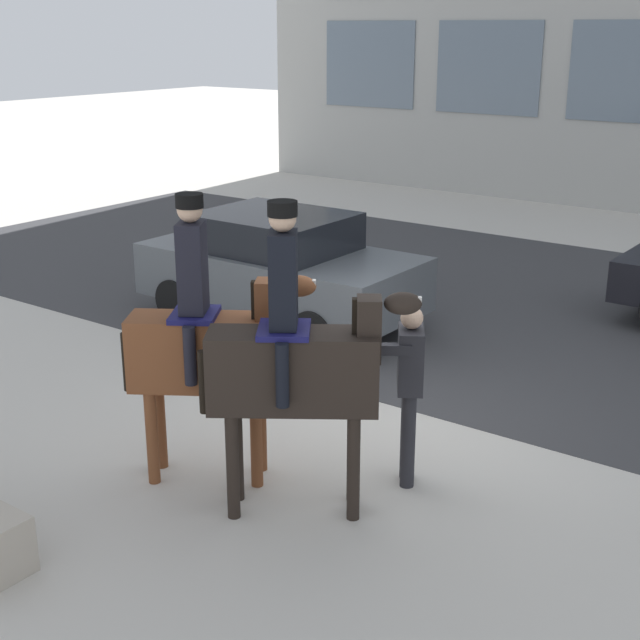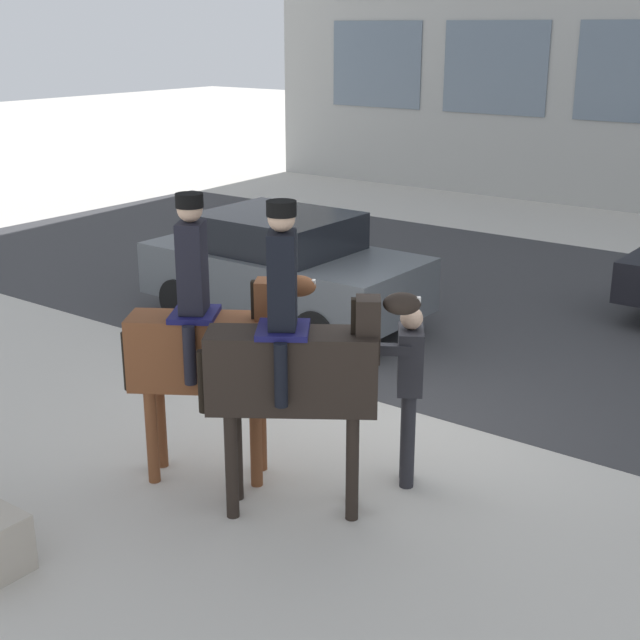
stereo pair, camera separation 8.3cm
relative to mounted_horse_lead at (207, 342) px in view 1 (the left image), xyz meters
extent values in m
plane|color=beige|center=(0.52, 1.87, -1.33)|extent=(80.00, 80.00, 0.00)
cube|color=#38383A|center=(0.52, 6.62, -1.32)|extent=(22.97, 8.50, 0.01)
cube|color=slate|center=(-7.90, 14.70, 1.73)|extent=(2.70, 0.02, 2.16)
cube|color=slate|center=(-4.53, 14.70, 1.73)|extent=(2.70, 0.02, 2.16)
cube|color=slate|center=(-1.16, 14.70, 1.73)|extent=(2.70, 0.02, 2.16)
cube|color=brown|center=(-0.03, -0.02, -0.10)|extent=(1.35, 1.08, 0.66)
cylinder|color=brown|center=(0.29, 0.37, -0.88)|extent=(0.11, 0.11, 0.90)
cylinder|color=brown|center=(0.46, 0.11, -0.88)|extent=(0.11, 0.11, 0.90)
cylinder|color=brown|center=(-0.51, -0.14, -0.88)|extent=(0.11, 0.11, 0.90)
cylinder|color=brown|center=(-0.35, -0.40, -0.88)|extent=(0.11, 0.11, 0.90)
cube|color=brown|center=(0.46, 0.30, 0.29)|extent=(0.30, 0.31, 0.58)
cube|color=black|center=(0.36, 0.23, 0.31)|extent=(0.08, 0.09, 0.52)
ellipsoid|color=brown|center=(0.69, 0.44, 0.53)|extent=(0.37, 0.34, 0.19)
cube|color=silver|center=(0.77, 0.49, 0.55)|extent=(0.12, 0.10, 0.08)
cylinder|color=black|center=(-0.62, -0.39, -0.21)|extent=(0.09, 0.09, 0.55)
cube|color=#14144C|center=(-0.08, -0.05, 0.25)|extent=(0.59, 0.62, 0.05)
cube|color=black|center=(-0.08, -0.05, 0.68)|extent=(0.36, 0.39, 0.80)
sphere|color=#D1A889|center=(-0.08, -0.05, 1.19)|extent=(0.22, 0.22, 0.22)
cylinder|color=black|center=(-0.08, -0.05, 1.27)|extent=(0.24, 0.24, 0.12)
cylinder|color=black|center=(-0.23, 0.18, -0.03)|extent=(0.11, 0.11, 0.53)
cylinder|color=black|center=(0.06, -0.28, -0.03)|extent=(0.11, 0.11, 0.53)
cube|color=black|center=(0.99, -0.02, -0.04)|extent=(1.41, 1.17, 0.67)
cylinder|color=black|center=(1.32, 0.40, -0.85)|extent=(0.11, 0.11, 0.95)
cylinder|color=black|center=(1.49, 0.15, -0.85)|extent=(0.11, 0.11, 0.95)
cylinder|color=black|center=(0.48, -0.18, -0.85)|extent=(0.11, 0.11, 0.95)
cylinder|color=black|center=(0.65, -0.43, -0.85)|extent=(0.11, 0.11, 0.95)
cube|color=black|center=(1.50, 0.34, 0.33)|extent=(0.30, 0.31, 0.54)
cube|color=black|center=(1.40, 0.27, 0.35)|extent=(0.08, 0.09, 0.48)
ellipsoid|color=black|center=(1.72, 0.49, 0.55)|extent=(0.37, 0.34, 0.19)
cube|color=silver|center=(1.80, 0.54, 0.57)|extent=(0.12, 0.10, 0.07)
cylinder|color=black|center=(0.37, -0.44, -0.15)|extent=(0.09, 0.09, 0.55)
cube|color=#14144C|center=(0.93, -0.06, 0.32)|extent=(0.62, 0.64, 0.05)
cube|color=black|center=(0.93, -0.06, 0.74)|extent=(0.36, 0.39, 0.79)
sphere|color=#D1A889|center=(0.93, -0.06, 1.24)|extent=(0.22, 0.22, 0.22)
cylinder|color=black|center=(0.93, -0.06, 1.32)|extent=(0.24, 0.24, 0.12)
cylinder|color=black|center=(0.77, 0.17, 0.03)|extent=(0.11, 0.11, 0.54)
cylinder|color=black|center=(1.08, -0.28, 0.03)|extent=(0.11, 0.11, 0.54)
cylinder|color=#232328|center=(1.57, 0.91, -0.87)|extent=(0.13, 0.13, 0.92)
cylinder|color=#232328|center=(1.48, 1.04, -0.87)|extent=(0.13, 0.13, 0.92)
cube|color=#232328|center=(1.53, 0.98, -0.12)|extent=(0.40, 0.46, 0.57)
sphere|color=#D1A889|center=(1.53, 0.98, 0.26)|extent=(0.20, 0.20, 0.20)
cube|color=#232328|center=(1.39, 0.68, 0.03)|extent=(0.51, 0.37, 0.09)
cone|color=orange|center=(1.10, 0.49, 0.03)|extent=(0.18, 0.13, 0.04)
cube|color=#51565B|center=(-2.31, 3.95, -0.65)|extent=(3.94, 1.84, 0.74)
cube|color=black|center=(-2.41, 3.95, -0.03)|extent=(1.97, 1.62, 0.50)
cylinder|color=black|center=(-1.09, 3.11, -1.02)|extent=(0.63, 0.22, 0.63)
cylinder|color=black|center=(-1.09, 4.80, -1.02)|extent=(0.63, 0.22, 0.63)
cylinder|color=black|center=(-3.54, 3.11, -1.02)|extent=(0.63, 0.22, 0.63)
cylinder|color=black|center=(-3.54, 4.80, -1.02)|extent=(0.63, 0.22, 0.63)
camera|label=1|loc=(5.21, -5.43, 2.67)|focal=50.00mm
camera|label=2|loc=(5.28, -5.38, 2.67)|focal=50.00mm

